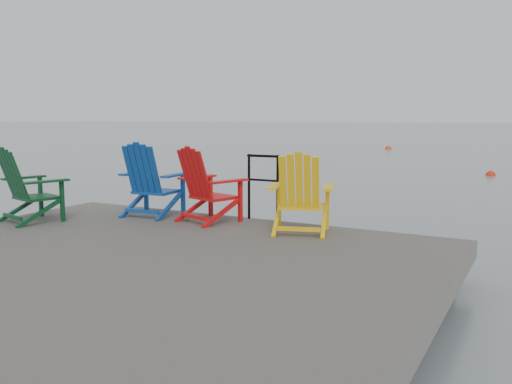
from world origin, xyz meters
The scene contains 9 objects.
ground centered at (0.00, 0.00, 0.00)m, with size 400.00×400.00×0.00m, color slate.
dock centered at (0.00, 0.00, 0.35)m, with size 6.00×5.00×1.40m.
handrail centered at (0.25, 2.45, 1.04)m, with size 0.48×0.04×0.90m.
chair_green centered at (-2.46, 0.82, 1.00)m, with size 0.91×0.86×0.99m.
chair_blue centered at (-1.30, 1.96, 1.02)m, with size 0.87×0.81×1.03m.
chair_red centered at (-0.36, 1.97, 1.00)m, with size 0.94×0.89×1.00m.
chair_yellow centered at (1.05, 1.89, 0.99)m, with size 0.92×0.88×0.97m.
buoy_a centered at (2.01, 15.30, 0.00)m, with size 0.32×0.32×0.32m, color red.
buoy_b centered at (-4.95, 28.75, 0.00)m, with size 0.41×0.41×0.41m, color #C7470B.
Camera 1 is at (3.65, -4.04, 1.90)m, focal length 38.00 mm.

